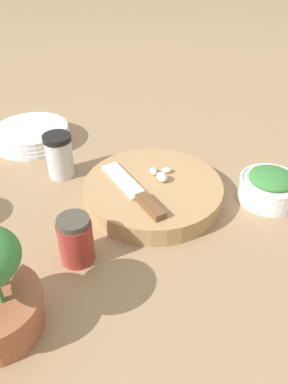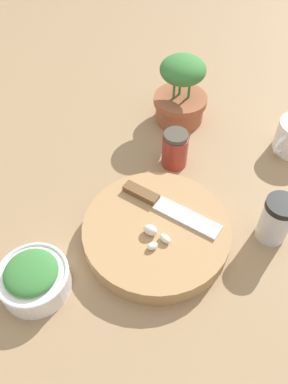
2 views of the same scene
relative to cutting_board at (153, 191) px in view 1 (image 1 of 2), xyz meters
The scene contains 8 objects.
ground_plane 0.06m from the cutting_board, 60.49° to the left, with size 5.00×5.00×0.00m, color #997A56.
cutting_board is the anchor object (origin of this frame).
chef_knife 0.05m from the cutting_board, 59.29° to the left, with size 0.16×0.16×0.01m.
garlic_cloves 0.04m from the cutting_board, 112.18° to the right, with size 0.05×0.06×0.02m.
herb_bowl 0.23m from the cutting_board, 166.22° to the right, with size 0.12×0.12×0.06m.
spice_jar 0.22m from the cutting_board, 10.34° to the right, with size 0.06×0.06×0.10m.
plate_stack 0.37m from the cutting_board, 24.68° to the right, with size 0.19×0.19×0.04m.
honey_jar 0.20m from the cutting_board, 65.37° to the left, with size 0.06×0.06×0.08m.
Camera 1 is at (-0.15, 0.52, 0.45)m, focal length 35.00 mm.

